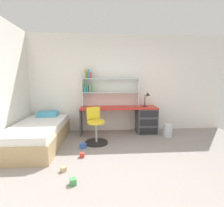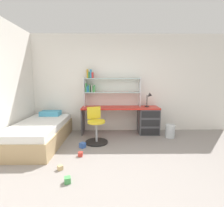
{
  "view_description": "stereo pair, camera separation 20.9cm",
  "coord_description": "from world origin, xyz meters",
  "px_view_note": "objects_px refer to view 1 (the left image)",
  "views": [
    {
      "loc": [
        -0.57,
        -2.12,
        1.45
      ],
      "look_at": [
        -0.31,
        1.51,
        0.92
      ],
      "focal_mm": 26.58,
      "sensor_mm": 36.0,
      "label": 1
    },
    {
      "loc": [
        -0.36,
        -2.12,
        1.45
      ],
      "look_at": [
        -0.31,
        1.51,
        0.92
      ],
      "focal_mm": 26.58,
      "sensor_mm": 36.0,
      "label": 2
    }
  ],
  "objects_px": {
    "toy_block_red_0": "(82,155)",
    "bed_platform": "(39,134)",
    "desk": "(139,118)",
    "toy_block_natural_3": "(63,169)",
    "desk_lamp": "(148,97)",
    "toy_block_blue_1": "(83,146)",
    "swivel_chair": "(96,129)",
    "bookshelf_hutch": "(102,86)",
    "toy_block_green_2": "(73,181)",
    "waste_bin": "(168,130)"
  },
  "relations": [
    {
      "from": "desk",
      "to": "waste_bin",
      "type": "bearing_deg",
      "value": -27.05
    },
    {
      "from": "desk_lamp",
      "to": "swivel_chair",
      "type": "distance_m",
      "value": 1.66
    },
    {
      "from": "swivel_chair",
      "to": "bed_platform",
      "type": "xyz_separation_m",
      "value": [
        -1.27,
        -0.04,
        -0.08
      ]
    },
    {
      "from": "desk_lamp",
      "to": "swivel_chair",
      "type": "bearing_deg",
      "value": -154.53
    },
    {
      "from": "swivel_chair",
      "to": "bed_platform",
      "type": "height_order",
      "value": "swivel_chair"
    },
    {
      "from": "desk",
      "to": "bed_platform",
      "type": "xyz_separation_m",
      "value": [
        -2.42,
        -0.7,
        -0.16
      ]
    },
    {
      "from": "toy_block_red_0",
      "to": "toy_block_green_2",
      "type": "xyz_separation_m",
      "value": [
        -0.04,
        -0.82,
        0.0
      ]
    },
    {
      "from": "swivel_chair",
      "to": "toy_block_natural_3",
      "type": "distance_m",
      "value": 1.32
    },
    {
      "from": "toy_block_red_0",
      "to": "toy_block_blue_1",
      "type": "distance_m",
      "value": 0.4
    },
    {
      "from": "waste_bin",
      "to": "toy_block_blue_1",
      "type": "height_order",
      "value": "waste_bin"
    },
    {
      "from": "waste_bin",
      "to": "toy_block_red_0",
      "type": "relative_size",
      "value": 3.96
    },
    {
      "from": "waste_bin",
      "to": "toy_block_green_2",
      "type": "height_order",
      "value": "waste_bin"
    },
    {
      "from": "swivel_chair",
      "to": "waste_bin",
      "type": "distance_m",
      "value": 1.87
    },
    {
      "from": "bed_platform",
      "to": "toy_block_natural_3",
      "type": "xyz_separation_m",
      "value": [
        0.79,
        -1.15,
        -0.21
      ]
    },
    {
      "from": "desk_lamp",
      "to": "toy_block_red_0",
      "type": "xyz_separation_m",
      "value": [
        -1.62,
        -1.37,
        -0.94
      ]
    },
    {
      "from": "waste_bin",
      "to": "toy_block_red_0",
      "type": "bearing_deg",
      "value": -153.93
    },
    {
      "from": "desk_lamp",
      "to": "toy_block_natural_3",
      "type": "xyz_separation_m",
      "value": [
        -1.86,
        -1.84,
        -0.94
      ]
    },
    {
      "from": "desk",
      "to": "toy_block_natural_3",
      "type": "height_order",
      "value": "desk"
    },
    {
      "from": "desk",
      "to": "desk_lamp",
      "type": "xyz_separation_m",
      "value": [
        0.23,
        -0.0,
        0.57
      ]
    },
    {
      "from": "bed_platform",
      "to": "waste_bin",
      "type": "distance_m",
      "value": 3.13
    },
    {
      "from": "toy_block_red_0",
      "to": "bed_platform",
      "type": "bearing_deg",
      "value": 146.97
    },
    {
      "from": "toy_block_green_2",
      "to": "toy_block_natural_3",
      "type": "bearing_deg",
      "value": 120.91
    },
    {
      "from": "toy_block_natural_3",
      "to": "toy_block_green_2",
      "type": "bearing_deg",
      "value": -59.09
    },
    {
      "from": "desk_lamp",
      "to": "desk",
      "type": "bearing_deg",
      "value": 179.17
    },
    {
      "from": "desk",
      "to": "swivel_chair",
      "type": "xyz_separation_m",
      "value": [
        -1.15,
        -0.66,
        -0.08
      ]
    },
    {
      "from": "toy_block_red_0",
      "to": "swivel_chair",
      "type": "bearing_deg",
      "value": 71.3
    },
    {
      "from": "swivel_chair",
      "to": "toy_block_green_2",
      "type": "distance_m",
      "value": 1.58
    },
    {
      "from": "bookshelf_hutch",
      "to": "bed_platform",
      "type": "distance_m",
      "value": 1.96
    },
    {
      "from": "toy_block_blue_1",
      "to": "toy_block_natural_3",
      "type": "height_order",
      "value": "toy_block_blue_1"
    },
    {
      "from": "toy_block_red_0",
      "to": "toy_block_natural_3",
      "type": "distance_m",
      "value": 0.54
    },
    {
      "from": "toy_block_red_0",
      "to": "desk_lamp",
      "type": "bearing_deg",
      "value": 40.18
    },
    {
      "from": "swivel_chair",
      "to": "toy_block_red_0",
      "type": "xyz_separation_m",
      "value": [
        -0.24,
        -0.71,
        -0.29
      ]
    },
    {
      "from": "desk",
      "to": "desk_lamp",
      "type": "relative_size",
      "value": 5.34
    },
    {
      "from": "desk_lamp",
      "to": "swivel_chair",
      "type": "relative_size",
      "value": 0.47
    },
    {
      "from": "desk_lamp",
      "to": "bed_platform",
      "type": "distance_m",
      "value": 2.83
    },
    {
      "from": "swivel_chair",
      "to": "waste_bin",
      "type": "bearing_deg",
      "value": 9.47
    },
    {
      "from": "toy_block_red_0",
      "to": "waste_bin",
      "type": "bearing_deg",
      "value": 26.07
    },
    {
      "from": "toy_block_blue_1",
      "to": "toy_block_natural_3",
      "type": "xyz_separation_m",
      "value": [
        -0.22,
        -0.88,
        -0.02
      ]
    },
    {
      "from": "desk",
      "to": "toy_block_blue_1",
      "type": "distance_m",
      "value": 1.75
    },
    {
      "from": "desk_lamp",
      "to": "toy_block_green_2",
      "type": "height_order",
      "value": "desk_lamp"
    },
    {
      "from": "desk_lamp",
      "to": "toy_block_red_0",
      "type": "bearing_deg",
      "value": -139.82
    },
    {
      "from": "desk",
      "to": "toy_block_green_2",
      "type": "distance_m",
      "value": 2.64
    },
    {
      "from": "desk_lamp",
      "to": "toy_block_red_0",
      "type": "distance_m",
      "value": 2.31
    },
    {
      "from": "bookshelf_hutch",
      "to": "toy_block_green_2",
      "type": "distance_m",
      "value": 2.68
    },
    {
      "from": "toy_block_green_2",
      "to": "toy_block_natural_3",
      "type": "height_order",
      "value": "toy_block_green_2"
    },
    {
      "from": "bookshelf_hutch",
      "to": "toy_block_natural_3",
      "type": "distance_m",
      "value": 2.43
    },
    {
      "from": "bed_platform",
      "to": "toy_block_green_2",
      "type": "height_order",
      "value": "bed_platform"
    },
    {
      "from": "desk",
      "to": "bed_platform",
      "type": "height_order",
      "value": "desk"
    },
    {
      "from": "desk",
      "to": "toy_block_red_0",
      "type": "height_order",
      "value": "desk"
    },
    {
      "from": "toy_block_red_0",
      "to": "toy_block_natural_3",
      "type": "height_order",
      "value": "toy_block_red_0"
    }
  ]
}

